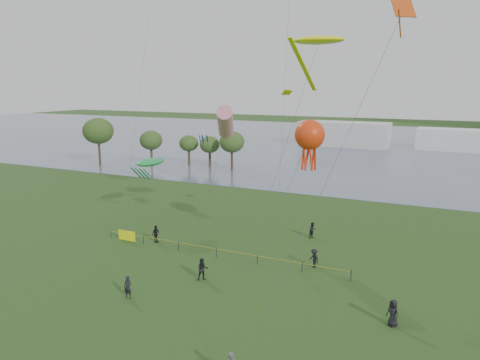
% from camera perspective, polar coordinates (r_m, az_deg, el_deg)
% --- Properties ---
extents(ground_plane, '(400.00, 400.00, 0.00)m').
position_cam_1_polar(ground_plane, '(30.13, -8.71, -18.66)').
color(ground_plane, '#1A3711').
extents(lake, '(400.00, 120.00, 0.08)m').
position_cam_1_polar(lake, '(123.17, 18.46, 3.92)').
color(lake, slate).
rests_on(lake, ground_plane).
extents(pavilion_left, '(22.00, 8.00, 6.00)m').
position_cam_1_polar(pavilion_left, '(120.03, 12.53, 5.49)').
color(pavilion_left, silver).
rests_on(pavilion_left, ground_plane).
extents(pavilion_right, '(18.00, 7.00, 5.00)m').
position_cam_1_polar(pavilion_right, '(119.99, 25.06, 4.43)').
color(pavilion_right, white).
rests_on(pavilion_right, ground_plane).
extents(trees, '(30.10, 12.64, 9.00)m').
position_cam_1_polar(trees, '(88.70, -10.40, 5.11)').
color(trees, '#382B19').
rests_on(trees, ground_plane).
extents(fence, '(24.07, 0.07, 1.05)m').
position_cam_1_polar(fence, '(45.29, -9.78, -7.36)').
color(fence, black).
rests_on(fence, ground_plane).
extents(spectator_a, '(1.11, 1.07, 1.80)m').
position_cam_1_polar(spectator_a, '(37.40, -4.59, -10.80)').
color(spectator_a, black).
rests_on(spectator_a, ground_plane).
extents(spectator_b, '(1.21, 1.10, 1.64)m').
position_cam_1_polar(spectator_b, '(40.20, 9.02, -9.41)').
color(spectator_b, black).
rests_on(spectator_b, ground_plane).
extents(spectator_c, '(0.52, 1.03, 1.69)m').
position_cam_1_polar(spectator_c, '(46.54, -10.23, -6.47)').
color(spectator_c, black).
rests_on(spectator_c, ground_plane).
extents(spectator_d, '(1.04, 0.95, 1.78)m').
position_cam_1_polar(spectator_d, '(32.33, 18.14, -15.14)').
color(spectator_d, black).
rests_on(spectator_d, ground_plane).
extents(spectator_f, '(0.67, 0.50, 1.65)m').
position_cam_1_polar(spectator_f, '(35.35, -13.51, -12.60)').
color(spectator_f, black).
rests_on(spectator_f, ground_plane).
extents(spectator_g, '(0.91, 0.98, 1.63)m').
position_cam_1_polar(spectator_g, '(47.60, 8.85, -6.06)').
color(spectator_g, black).
rests_on(spectator_g, ground_plane).
extents(kite_stingray, '(5.54, 9.96, 19.40)m').
position_cam_1_polar(kite_stingray, '(44.31, 9.49, 16.36)').
color(kite_stingray, '#3F3F42').
extents(kite_windsock, '(4.13, 7.22, 13.20)m').
position_cam_1_polar(kite_windsock, '(47.20, -1.82, 7.01)').
color(kite_windsock, '#3F3F42').
extents(kite_creature, '(2.49, 8.07, 7.03)m').
position_cam_1_polar(kite_creature, '(53.20, -10.91, 2.13)').
color(kite_creature, '#3F3F42').
extents(kite_octopus, '(4.49, 6.19, 12.35)m').
position_cam_1_polar(kite_octopus, '(38.43, 8.49, 5.40)').
color(kite_octopus, '#3F3F42').
extents(kite_delta, '(6.44, 10.95, 19.92)m').
position_cam_1_polar(kite_delta, '(28.12, 18.27, 17.19)').
color(kite_delta, '#3F3F42').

